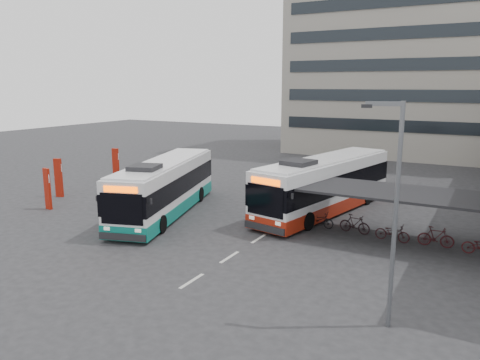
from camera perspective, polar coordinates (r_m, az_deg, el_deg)
The scene contains 11 objects.
ground at distance 25.12m, azimuth -2.80°, elevation -6.26°, with size 120.00×120.00×0.00m, color #28282B.
bike_shelter at distance 24.48m, azimuth 18.30°, elevation -3.62°, with size 10.00×4.00×2.54m.
office_block at distance 56.92m, azimuth 22.98°, elevation 15.54°, with size 30.00×15.00×25.00m, color gray.
road_markings at distance 21.48m, azimuth -1.30°, elevation -9.38°, with size 0.15×7.60×0.01m.
bus_main at distance 28.91m, azimuth 10.32°, elevation -0.64°, with size 4.95×12.41×3.59m.
bus_teal at distance 28.48m, azimuth -9.11°, elevation -0.90°, with size 5.83×11.93×3.46m.
pedestrian at distance 26.54m, azimuth -14.89°, elevation -3.51°, with size 0.70×0.46×1.92m, color black.
lamp_post at distance 15.12m, azimuth 18.17°, elevation -2.68°, with size 1.24×0.48×7.21m.
sign_totem_south at distance 31.51m, azimuth -22.43°, elevation -0.93°, with size 0.56×0.24×2.61m.
sign_totem_mid at distance 34.69m, azimuth -21.26°, elevation 0.32°, with size 0.58×0.31×2.70m.
sign_totem_north at distance 39.00m, azimuth -14.91°, elevation 1.87°, with size 0.58×0.26×2.67m.
Camera 1 is at (12.60, -20.33, 7.68)m, focal length 35.00 mm.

